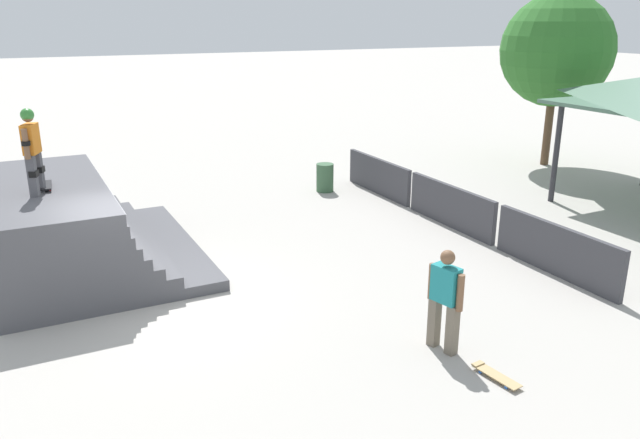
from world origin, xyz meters
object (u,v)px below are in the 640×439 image
(skateboard_on_deck, at_px, (46,186))
(skateboard_on_ground, at_px, (495,375))
(tree_beside_pavilion, at_px, (557,51))
(trash_bin, at_px, (325,178))
(skater_on_deck, at_px, (32,146))
(bystander_walking, at_px, (445,295))

(skateboard_on_deck, bearing_deg, skateboard_on_ground, 41.61)
(tree_beside_pavilion, relative_size, trash_bin, 6.91)
(skater_on_deck, height_order, bystander_walking, skater_on_deck)
(bystander_walking, bearing_deg, skater_on_deck, 30.44)
(skater_on_deck, bearing_deg, skateboard_on_ground, 60.58)
(skater_on_deck, distance_m, skateboard_on_deck, 0.97)
(skateboard_on_deck, relative_size, tree_beside_pavilion, 0.14)
(tree_beside_pavilion, height_order, trash_bin, tree_beside_pavilion)
(skateboard_on_deck, relative_size, skateboard_on_ground, 1.02)
(skater_on_deck, bearing_deg, tree_beside_pavilion, 122.19)
(skateboard_on_deck, height_order, skateboard_on_ground, skateboard_on_deck)
(skateboard_on_ground, distance_m, trash_bin, 10.63)
(skateboard_on_ground, bearing_deg, tree_beside_pavilion, -55.24)
(skateboard_on_ground, bearing_deg, trash_bin, -20.53)
(skateboard_on_ground, bearing_deg, skateboard_on_deck, 29.92)
(skater_on_deck, xyz_separation_m, skateboard_on_deck, (-0.37, 0.16, -0.89))
(skateboard_on_ground, distance_m, tree_beside_pavilion, 15.51)
(skater_on_deck, bearing_deg, bystander_walking, 64.36)
(skateboard_on_ground, relative_size, tree_beside_pavilion, 0.14)
(skateboard_on_ground, height_order, trash_bin, trash_bin)
(bystander_walking, distance_m, trash_bin, 9.68)
(skateboard_on_deck, bearing_deg, trash_bin, 116.62)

